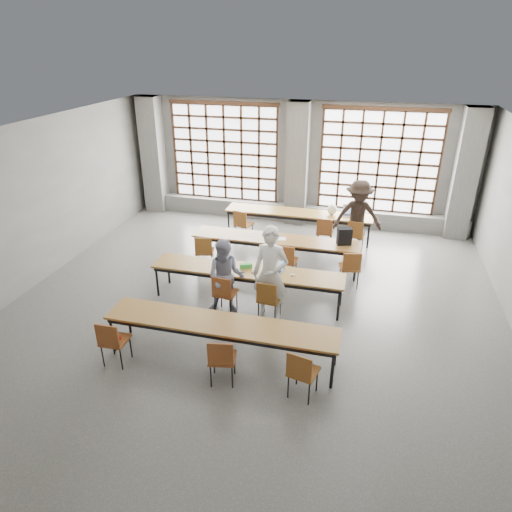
{
  "coord_description": "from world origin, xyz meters",
  "views": [
    {
      "loc": [
        2.05,
        -7.58,
        5.07
      ],
      "look_at": [
        0.01,
        0.4,
        1.09
      ],
      "focal_mm": 32.0,
      "sensor_mm": 36.0,
      "label": 1
    }
  ],
  "objects_px": {
    "desk_row_c": "(247,273)",
    "student_female": "(226,277)",
    "laptop_front": "(275,268)",
    "phone": "(255,273)",
    "desk_row_d": "(221,326)",
    "student_male": "(271,274)",
    "backpack": "(344,236)",
    "chair_back_left": "(242,222)",
    "chair_front_right": "(268,297)",
    "red_pouch": "(115,338)",
    "chair_back_right": "(356,233)",
    "chair_near_mid": "(222,357)",
    "student_back": "(358,216)",
    "chair_near_right": "(302,370)",
    "desk_row_b": "(276,241)",
    "chair_mid_left": "(204,249)",
    "chair_back_mid": "(325,230)",
    "chair_mid_right": "(351,265)",
    "desk_row_a": "(298,214)",
    "chair_near_left": "(112,339)",
    "mouse": "(293,275)",
    "chair_mid_centre": "(287,258)",
    "chair_front_left": "(224,291)",
    "plastic_bag": "(332,209)"
  },
  "relations": [
    {
      "from": "desk_row_b",
      "to": "phone",
      "type": "xyz_separation_m",
      "value": [
        -0.04,
        -1.84,
        0.07
      ]
    },
    {
      "from": "desk_row_a",
      "to": "desk_row_b",
      "type": "relative_size",
      "value": 1.0
    },
    {
      "from": "phone",
      "to": "chair_near_right",
      "type": "bearing_deg",
      "value": -61.05
    },
    {
      "from": "chair_back_left",
      "to": "chair_back_right",
      "type": "bearing_deg",
      "value": -0.04
    },
    {
      "from": "chair_back_left",
      "to": "phone",
      "type": "height_order",
      "value": "chair_back_left"
    },
    {
      "from": "chair_mid_left",
      "to": "phone",
      "type": "distance_m",
      "value": 1.97
    },
    {
      "from": "chair_near_right",
      "to": "red_pouch",
      "type": "height_order",
      "value": "chair_near_right"
    },
    {
      "from": "chair_back_left",
      "to": "chair_back_right",
      "type": "xyz_separation_m",
      "value": [
        3.01,
        -0.0,
        0.0
      ]
    },
    {
      "from": "chair_near_right",
      "to": "plastic_bag",
      "type": "xyz_separation_m",
      "value": [
        -0.21,
        6.28,
        0.34
      ]
    },
    {
      "from": "chair_mid_left",
      "to": "chair_near_right",
      "type": "distance_m",
      "value": 4.72
    },
    {
      "from": "chair_back_left",
      "to": "chair_back_mid",
      "type": "xyz_separation_m",
      "value": [
        2.22,
        -0.0,
        0.0
      ]
    },
    {
      "from": "chair_mid_centre",
      "to": "chair_near_right",
      "type": "relative_size",
      "value": 1.0
    },
    {
      "from": "chair_front_right",
      "to": "red_pouch",
      "type": "height_order",
      "value": "chair_front_right"
    },
    {
      "from": "desk_row_c",
      "to": "plastic_bag",
      "type": "xyz_separation_m",
      "value": [
        1.35,
        3.69,
        0.21
      ]
    },
    {
      "from": "chair_front_right",
      "to": "chair_mid_right",
      "type": "bearing_deg",
      "value": 50.3
    },
    {
      "from": "chair_near_left",
      "to": "phone",
      "type": "xyz_separation_m",
      "value": [
        1.8,
        2.49,
        0.2
      ]
    },
    {
      "from": "laptop_front",
      "to": "phone",
      "type": "height_order",
      "value": "laptop_front"
    },
    {
      "from": "chair_near_left",
      "to": "desk_row_d",
      "type": "bearing_deg",
      "value": 20.33
    },
    {
      "from": "laptop_front",
      "to": "desk_row_d",
      "type": "bearing_deg",
      "value": -103.35
    },
    {
      "from": "desk_row_d",
      "to": "chair_mid_left",
      "type": "relative_size",
      "value": 4.55
    },
    {
      "from": "chair_near_mid",
      "to": "mouse",
      "type": "relative_size",
      "value": 8.98
    },
    {
      "from": "desk_row_a",
      "to": "chair_mid_right",
      "type": "height_order",
      "value": "chair_mid_right"
    },
    {
      "from": "chair_back_left",
      "to": "chair_back_right",
      "type": "height_order",
      "value": "same"
    },
    {
      "from": "desk_row_b",
      "to": "student_male",
      "type": "bearing_deg",
      "value": -80.44
    },
    {
      "from": "desk_row_b",
      "to": "desk_row_a",
      "type": "bearing_deg",
      "value": 83.08
    },
    {
      "from": "desk_row_b",
      "to": "student_back",
      "type": "relative_size",
      "value": 2.13
    },
    {
      "from": "student_male",
      "to": "phone",
      "type": "distance_m",
      "value": 0.62
    },
    {
      "from": "red_pouch",
      "to": "chair_near_left",
      "type": "bearing_deg",
      "value": -88.99
    },
    {
      "from": "student_male",
      "to": "backpack",
      "type": "xyz_separation_m",
      "value": [
        1.22,
        2.29,
        -0.03
      ]
    },
    {
      "from": "desk_row_c",
      "to": "red_pouch",
      "type": "bearing_deg",
      "value": -122.85
    },
    {
      "from": "chair_front_right",
      "to": "student_female",
      "type": "height_order",
      "value": "student_female"
    },
    {
      "from": "desk_row_d",
      "to": "chair_mid_right",
      "type": "relative_size",
      "value": 4.55
    },
    {
      "from": "desk_row_c",
      "to": "student_female",
      "type": "distance_m",
      "value": 0.59
    },
    {
      "from": "student_male",
      "to": "backpack",
      "type": "relative_size",
      "value": 4.82
    },
    {
      "from": "red_pouch",
      "to": "backpack",
      "type": "bearing_deg",
      "value": 51.34
    },
    {
      "from": "chair_near_mid",
      "to": "student_male",
      "type": "height_order",
      "value": "student_male"
    },
    {
      "from": "chair_back_mid",
      "to": "backpack",
      "type": "distance_m",
      "value": 1.4
    },
    {
      "from": "student_female",
      "to": "red_pouch",
      "type": "bearing_deg",
      "value": -131.42
    },
    {
      "from": "laptop_front",
      "to": "chair_back_mid",
      "type": "bearing_deg",
      "value": 76.73
    },
    {
      "from": "chair_near_right",
      "to": "student_back",
      "type": "bearing_deg",
      "value": 85.07
    },
    {
      "from": "chair_back_mid",
      "to": "chair_mid_centre",
      "type": "bearing_deg",
      "value": -108.5
    },
    {
      "from": "chair_front_right",
      "to": "student_back",
      "type": "height_order",
      "value": "student_back"
    },
    {
      "from": "chair_front_left",
      "to": "red_pouch",
      "type": "xyz_separation_m",
      "value": [
        -1.32,
        -1.89,
        -0.04
      ]
    },
    {
      "from": "chair_mid_left",
      "to": "chair_mid_centre",
      "type": "bearing_deg",
      "value": -0.06
    },
    {
      "from": "desk_row_d",
      "to": "chair_mid_centre",
      "type": "height_order",
      "value": "chair_mid_centre"
    },
    {
      "from": "red_pouch",
      "to": "chair_back_right",
      "type": "bearing_deg",
      "value": 56.44
    },
    {
      "from": "desk_row_d",
      "to": "student_male",
      "type": "distance_m",
      "value": 1.58
    },
    {
      "from": "desk_row_d",
      "to": "student_back",
      "type": "distance_m",
      "value": 5.48
    },
    {
      "from": "desk_row_d",
      "to": "chair_front_left",
      "type": "distance_m",
      "value": 1.4
    },
    {
      "from": "backpack",
      "to": "mouse",
      "type": "bearing_deg",
      "value": -133.57
    }
  ]
}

